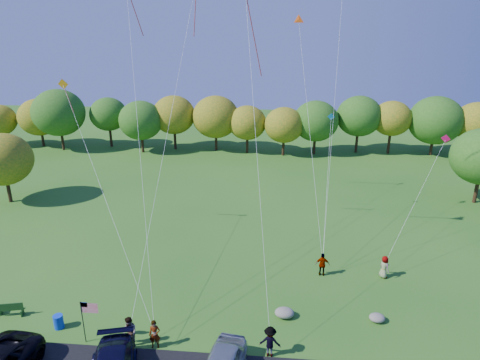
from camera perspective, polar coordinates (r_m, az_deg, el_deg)
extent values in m
plane|color=#29611B|center=(25.69, -6.21, -20.41)|extent=(140.00, 140.00, 0.00)
cylinder|color=#3A2915|center=(71.42, -28.20, 5.15)|extent=(0.36, 0.36, 2.44)
ellipsoid|color=#245D18|center=(70.76, -28.65, 7.82)|extent=(6.80, 6.80, 6.12)
cylinder|color=#3A2915|center=(68.13, -25.25, 5.30)|extent=(0.36, 0.36, 3.12)
ellipsoid|color=#3D6218|center=(67.50, -25.65, 7.91)|extent=(5.01, 5.01, 4.51)
cylinder|color=#3A2915|center=(65.64, -21.37, 5.30)|extent=(0.36, 0.36, 3.05)
ellipsoid|color=#3D6218|center=(64.99, -21.72, 7.98)|extent=(5.00, 5.00, 4.50)
cylinder|color=#3A2915|center=(63.82, -17.68, 5.37)|extent=(0.36, 0.36, 3.10)
ellipsoid|color=#245D18|center=(63.15, -17.97, 8.13)|extent=(4.89, 4.89, 4.40)
cylinder|color=#3A2915|center=(62.82, -13.26, 5.44)|extent=(0.36, 0.36, 2.84)
ellipsoid|color=#3D6218|center=(62.13, -13.49, 8.31)|extent=(5.51, 5.51, 4.96)
cylinder|color=#3A2915|center=(60.17, -8.81, 5.11)|extent=(0.36, 0.36, 2.83)
ellipsoid|color=#3D6218|center=(59.38, -8.99, 8.38)|extent=(6.42, 6.42, 5.77)
cylinder|color=#3A2915|center=(57.95, -4.06, 4.77)|extent=(0.36, 0.36, 2.93)
ellipsoid|color=#3D6218|center=(57.21, -4.14, 7.80)|extent=(5.14, 5.14, 4.63)
cylinder|color=#3A2915|center=(59.71, 0.12, 5.16)|extent=(0.36, 0.36, 2.69)
ellipsoid|color=#3D6218|center=(58.90, 0.12, 8.49)|extent=(6.74, 6.74, 6.07)
cylinder|color=#3A2915|center=(59.65, 4.94, 5.01)|extent=(0.36, 0.36, 2.58)
ellipsoid|color=#3D6218|center=(58.93, 5.03, 7.93)|extent=(5.58, 5.58, 5.02)
cylinder|color=#3A2915|center=(60.88, 10.16, 5.25)|extent=(0.36, 0.36, 2.92)
ellipsoid|color=#245D18|center=(60.13, 10.35, 8.33)|extent=(5.80, 5.80, 5.22)
cylinder|color=#3A2915|center=(58.95, 15.21, 4.11)|extent=(0.36, 0.36, 2.41)
ellipsoid|color=#245D18|center=(58.14, 15.52, 7.40)|extent=(6.97, 6.97, 6.27)
cylinder|color=#3A2915|center=(63.12, 20.08, 4.74)|extent=(0.36, 0.36, 2.65)
ellipsoid|color=#245D18|center=(62.42, 20.43, 7.59)|extent=(5.83, 5.83, 5.25)
cylinder|color=#3A2915|center=(61.25, 24.49, 3.86)|extent=(0.36, 0.36, 2.98)
ellipsoid|color=#245D18|center=(60.49, 24.96, 7.01)|extent=(6.06, 6.06, 5.45)
cylinder|color=#3A2915|center=(62.58, 28.77, 3.36)|extent=(0.36, 0.36, 2.70)
ellipsoid|color=#3D6218|center=(61.85, 29.28, 6.31)|extent=(6.07, 6.07, 5.46)
cylinder|color=#3A2915|center=(48.03, -28.47, -1.12)|extent=(0.36, 0.36, 2.60)
ellipsoid|color=#3D6218|center=(47.13, -29.08, 2.42)|extent=(5.60, 5.60, 5.04)
cylinder|color=#3A2915|center=(48.05, 28.99, -1.08)|extent=(0.36, 0.36, 2.80)
imported|color=#4C4C59|center=(25.01, -11.31, -19.54)|extent=(0.66, 0.48, 1.69)
imported|color=#4C4C59|center=(25.31, -14.50, -19.07)|extent=(1.12, 1.11, 1.83)
imported|color=#4C4C59|center=(24.14, 4.02, -20.70)|extent=(1.19, 0.76, 1.76)
imported|color=#4C4C59|center=(30.95, 10.94, -11.00)|extent=(1.02, 0.46, 1.71)
imported|color=#4C4C59|center=(31.83, 18.67, -10.92)|extent=(0.84, 0.95, 1.63)
cube|color=#183E16|center=(30.41, -28.21, -14.95)|extent=(1.62, 0.47, 0.05)
cube|color=#183E16|center=(30.15, -28.47, -14.68)|extent=(1.61, 0.41, 0.50)
cube|color=#183E16|center=(30.87, -29.25, -15.02)|extent=(0.16, 0.42, 0.38)
cube|color=#183E16|center=(30.16, -27.02, -15.47)|extent=(0.16, 0.42, 0.38)
cylinder|color=blue|center=(28.13, -23.04, -16.99)|extent=(0.55, 0.55, 0.83)
cylinder|color=black|center=(26.05, -20.19, -17.36)|extent=(0.05, 0.05, 2.64)
cube|color=red|center=(25.32, -19.44, -15.80)|extent=(0.95, 0.63, 0.02)
cube|color=navy|center=(25.33, -20.09, -15.34)|extent=(0.38, 0.02, 0.30)
ellipsoid|color=gray|center=(27.06, 5.95, -17.20)|extent=(1.18, 0.92, 0.59)
ellipsoid|color=gray|center=(27.85, 17.81, -17.09)|extent=(0.94, 0.79, 0.49)
cone|color=#D34E0D|center=(33.68, 7.84, 20.42)|extent=(0.87, 0.44, 0.79)
cube|color=#B80D50|center=(35.52, 25.75, 4.99)|extent=(0.61, 0.37, 0.67)
cube|color=orange|center=(34.58, -22.53, 11.73)|extent=(0.80, 0.20, 0.79)
cube|color=#1170B0|center=(37.74, 12.06, 8.25)|extent=(0.60, 0.19, 0.59)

